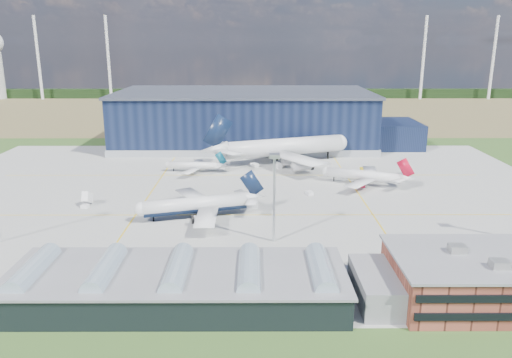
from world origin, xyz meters
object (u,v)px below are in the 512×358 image
Objects in this scene: airliner_red at (363,170)px; light_mast_center at (274,184)px; airliner_widebody at (285,138)px; car_a at (511,270)px; car_b at (459,270)px; airliner_navy at (195,197)px; airstair at (88,200)px; ops_building at (509,278)px; gse_van_a at (248,205)px; gse_tug_c at (363,170)px; gse_cart_a at (310,193)px; gse_van_c at (296,256)px; airliner_regional at (193,162)px; gse_van_b at (278,166)px; hangar at (250,121)px; gse_cart_b at (255,165)px.

light_mast_center is at bearing 81.19° from airliner_red.
airliner_widebody is 18.05× the size of car_a.
airliner_red is 8.35× the size of car_b.
airstair is at bearing -34.16° from airliner_navy.
ops_building is 11.62× the size of car_b.
gse_van_a reaches higher than gse_tug_c.
light_mast_center is 8.24× the size of gse_cart_a.
gse_van_c is at bearing -112.38° from gse_tug_c.
airliner_red is at bearing 10.80° from gse_cart_a.
airliner_widebody reaches higher than car_a.
light_mast_center is 4.20× the size of gse_van_a.
airliner_regional is 34.23m from gse_van_b.
light_mast_center is at bearing -114.49° from airliner_widebody.
car_b is (62.24, -36.00, -5.66)m from airliner_navy.
airliner_navy is at bearing 103.55° from airliner_regional.
hangar is 2.22× the size of airliner_widebody.
gse_cart_b is 0.69× the size of airstair.
airliner_red reaches higher than gse_van_c.
gse_cart_a is 52.46m from gse_van_c.
gse_cart_a is at bearing -101.07° from gse_cart_b.
airliner_regional is at bearing -111.59° from hangar.
airliner_red reaches higher than gse_van_b.
airliner_regional is 111.95m from car_b.
gse_van_b is at bearing 169.32° from gse_tug_c.
gse_van_c is at bearing -84.97° from hangar.
airliner_widebody is (-25.89, 33.00, 5.25)m from airliner_red.
airliner_widebody is 13.42m from gse_van_b.
light_mast_center is at bearing 124.49° from airliner_navy.
gse_van_a is 1.59× the size of gse_tug_c.
gse_van_a reaches higher than car_b.
light_mast_center is at bearing 85.91° from car_b.
airliner_red is 6.04× the size of gse_van_a.
airliner_regional reaches higher than car_a.
hangar reaches higher than light_mast_center.
gse_cart_a is at bearing 8.97° from airstair.
car_a is (56.76, -96.18, -0.11)m from gse_cart_b.
gse_van_b is (11.46, 50.19, -0.21)m from gse_van_a.
gse_cart_b is 0.71× the size of gse_van_c.
airstair reaches higher than gse_tug_c.
airstair is (-35.04, 11.35, -4.75)m from airliner_navy.
airliner_navy is 7.08× the size of gse_van_a.
airliner_regional is at bearing 179.68° from gse_tug_c.
gse_tug_c is 0.95× the size of car_a.
airliner_widebody is at bearing 153.36° from gse_tug_c.
airliner_red is 9.64× the size of gse_tug_c.
ops_building is 12.72× the size of car_a.
airliner_red is 93.37m from airstair.
gse_van_b is at bearing -16.00° from airliner_red.
airliner_navy is 7.95× the size of airstair.
hangar is 87.93m from gse_cart_a.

